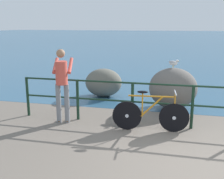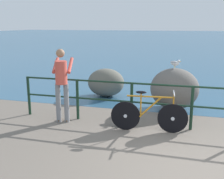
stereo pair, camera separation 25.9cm
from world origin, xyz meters
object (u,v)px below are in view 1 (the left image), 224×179
Objects in this scene: person_at_railing at (62,82)px; breakwater_boulder_left at (104,83)px; bicycle at (151,114)px; breakwater_boulder_main at (173,88)px; seagull at (173,63)px.

breakwater_boulder_left is (0.31, 2.64, -0.53)m from person_at_railing.
bicycle is 2.20m from person_at_railing.
bicycle is at bearing -56.38° from breakwater_boulder_left.
breakwater_boulder_main reaches higher than breakwater_boulder_left.
breakwater_boulder_main is at bearing -67.83° from person_at_railing.
breakwater_boulder_left is at bearing 159.70° from breakwater_boulder_main.
breakwater_boulder_main is at bearing 71.64° from bicycle.
seagull is (2.22, -0.74, 0.83)m from breakwater_boulder_left.
bicycle is 1.41× the size of breakwater_boulder_left.
seagull is (0.42, 1.97, 0.90)m from bicycle.
breakwater_boulder_main is at bearing -43.65° from seagull.
person_at_railing is 2.72m from breakwater_boulder_left.
seagull reaches higher than breakwater_boulder_main.
seagull is at bearing -18.47° from breakwater_boulder_left.
person_at_railing reaches higher than bicycle.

